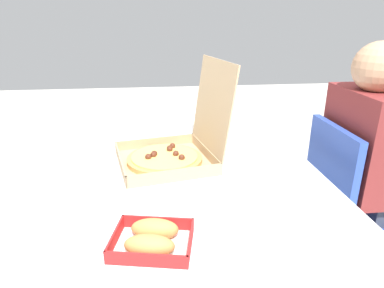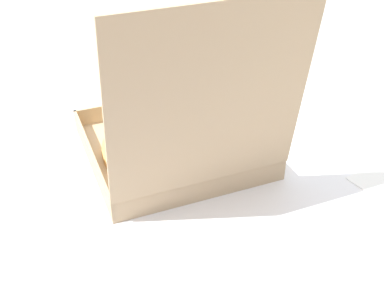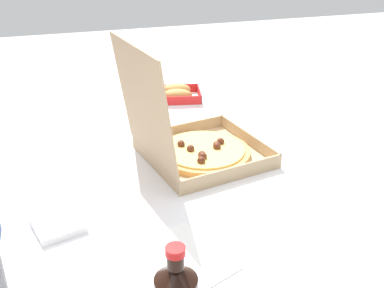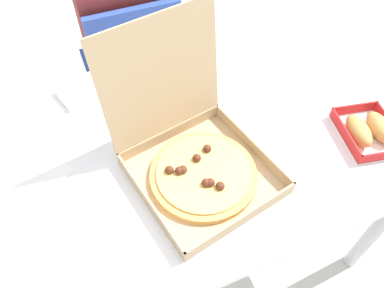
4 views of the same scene
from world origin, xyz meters
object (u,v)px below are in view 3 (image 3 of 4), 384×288
bread_side_box (177,94)px  napkin_pile (58,225)px  paper_menu (186,257)px  pizza_box_open (194,144)px

bread_side_box → napkin_pile: size_ratio=1.96×
napkin_pile → paper_menu: bearing=-125.9°
pizza_box_open → napkin_pile: pizza_box_open is taller
pizza_box_open → bread_side_box: size_ratio=2.07×
bread_side_box → napkin_pile: bearing=146.5°
napkin_pile → pizza_box_open: bearing=-59.8°
bread_side_box → napkin_pile: (-0.75, 0.50, -0.02)m
napkin_pile → bread_side_box: bearing=-33.5°
pizza_box_open → paper_menu: 0.46m
bread_side_box → napkin_pile: bread_side_box is taller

